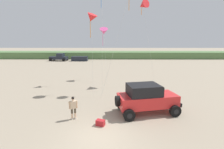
{
  "coord_description": "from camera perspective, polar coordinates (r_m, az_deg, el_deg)",
  "views": [
    {
      "loc": [
        0.79,
        -8.69,
        5.51
      ],
      "look_at": [
        0.7,
        3.88,
        2.91
      ],
      "focal_mm": 26.92,
      "sensor_mm": 36.0,
      "label": 1
    }
  ],
  "objects": [
    {
      "name": "distant_pickup",
      "position": [
        47.2,
        -17.51,
        5.59
      ],
      "size": [
        4.82,
        2.97,
        1.98
      ],
      "color": "#1E232D",
      "rests_on": "ground_plane"
    },
    {
      "name": "dune_ridge",
      "position": [
        52.62,
        -3.52,
        6.71
      ],
      "size": [
        90.0,
        7.96,
        1.92
      ],
      "primitive_type": "cube",
      "color": "#567A47",
      "rests_on": "ground_plane"
    },
    {
      "name": "kite_red_delta",
      "position": [
        22.35,
        10.47,
        22.15
      ],
      "size": [
        2.13,
        3.6,
        10.37
      ],
      "color": "red",
      "rests_on": "ground_plane"
    },
    {
      "name": "kite_orange_streamer",
      "position": [
        24.36,
        -2.81,
        14.36
      ],
      "size": [
        1.64,
        4.57,
        7.37
      ],
      "color": "#E04C93",
      "rests_on": "ground_plane"
    },
    {
      "name": "jeep",
      "position": [
        13.11,
        11.67,
        -7.78
      ],
      "size": [
        5.01,
        3.19,
        2.26
      ],
      "color": "red",
      "rests_on": "ground_plane"
    },
    {
      "name": "person_watching",
      "position": [
        12.24,
        -13.02,
        -10.59
      ],
      "size": [
        0.6,
        0.4,
        1.67
      ],
      "color": "#DBB28E",
      "rests_on": "ground_plane"
    },
    {
      "name": "cooler_box",
      "position": [
        11.46,
        -3.94,
        -16.03
      ],
      "size": [
        0.64,
        0.52,
        0.38
      ],
      "primitive_type": "cube",
      "rotation": [
        0.0,
        0.0,
        -0.32
      ],
      "color": "#B21E23",
      "rests_on": "ground_plane"
    },
    {
      "name": "distant_sedan",
      "position": [
        45.62,
        -10.89,
        5.3
      ],
      "size": [
        4.25,
        1.83,
        1.2
      ],
      "primitive_type": "cube",
      "rotation": [
        0.0,
        0.0,
        -0.03
      ],
      "color": "#1E232D",
      "rests_on": "ground_plane"
    },
    {
      "name": "ground_plane",
      "position": [
        10.32,
        -4.33,
        -20.63
      ],
      "size": [
        220.0,
        220.0,
        0.0
      ],
      "primitive_type": "plane",
      "color": "gray"
    },
    {
      "name": "kite_purple_stunt",
      "position": [
        18.29,
        -6.99,
        18.5
      ],
      "size": [
        1.63,
        3.34,
        8.24
      ],
      "color": "red",
      "rests_on": "ground_plane"
    }
  ]
}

